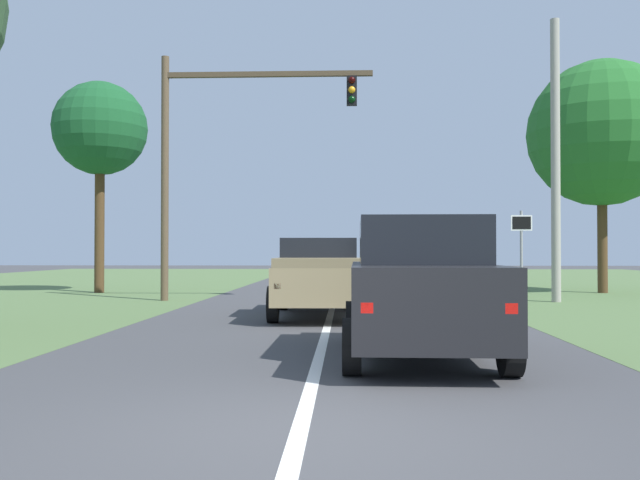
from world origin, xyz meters
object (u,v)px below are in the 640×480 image
traffic_light (218,141)px  extra_tree_1 (100,130)px  oak_tree_right (602,134)px  utility_pole_right (556,160)px  keep_moving_sign (521,245)px  red_suv_near (419,285)px  pickup_truck_lead (319,276)px

traffic_light → extra_tree_1: extra_tree_1 is taller
oak_tree_right → utility_pole_right: size_ratio=1.00×
traffic_light → extra_tree_1: size_ratio=0.97×
oak_tree_right → extra_tree_1: bearing=-178.2°
keep_moving_sign → extra_tree_1: 15.98m
red_suv_near → pickup_truck_lead: (-1.73, 6.26, -0.10)m
keep_moving_sign → oak_tree_right: size_ratio=0.31×
keep_moving_sign → utility_pole_right: bearing=47.2°
traffic_light → keep_moving_sign: (9.04, -1.67, -3.31)m
keep_moving_sign → pickup_truck_lead: bearing=-149.6°
keep_moving_sign → extra_tree_1: extra_tree_1 is taller
pickup_truck_lead → keep_moving_sign: (5.63, 3.31, 0.78)m
utility_pole_right → keep_moving_sign: bearing=-132.8°
utility_pole_right → red_suv_near: bearing=-115.7°
utility_pole_right → extra_tree_1: utility_pole_right is taller
extra_tree_1 → red_suv_near: bearing=-55.8°
pickup_truck_lead → traffic_light: (-3.41, 4.97, 4.09)m
pickup_truck_lead → utility_pole_right: 9.24m
traffic_light → utility_pole_right: size_ratio=0.89×
red_suv_near → extra_tree_1: 19.12m
traffic_light → pickup_truck_lead: bearing=-55.6°
keep_moving_sign → red_suv_near: bearing=-112.2°
pickup_truck_lead → utility_pole_right: utility_pole_right is taller
red_suv_near → keep_moving_sign: (3.90, 9.57, 0.67)m
traffic_light → utility_pole_right: (10.48, -0.11, -0.68)m
red_suv_near → oak_tree_right: oak_tree_right is taller
red_suv_near → oak_tree_right: size_ratio=0.53×
pickup_truck_lead → extra_tree_1: extra_tree_1 is taller
oak_tree_right → utility_pole_right: utility_pole_right is taller
extra_tree_1 → pickup_truck_lead: bearing=-46.1°
keep_moving_sign → oak_tree_right: 8.83m
red_suv_near → utility_pole_right: bearing=64.3°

